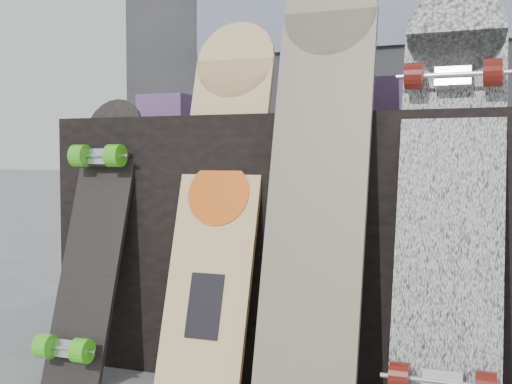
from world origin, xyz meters
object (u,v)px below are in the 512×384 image
at_px(skateboard_dark, 93,233).
at_px(longboard_cascadia, 450,191).
at_px(longboard_celtic, 319,168).
at_px(longboard_geisha, 220,189).
at_px(vendor_table, 321,241).

bearing_deg(skateboard_dark, longboard_cascadia, 1.63).
bearing_deg(longboard_celtic, skateboard_dark, -179.08).
height_order(longboard_celtic, skateboard_dark, longboard_celtic).
height_order(longboard_celtic, longboard_cascadia, longboard_celtic).
bearing_deg(longboard_cascadia, longboard_celtic, -176.90).
height_order(longboard_geisha, longboard_cascadia, longboard_cascadia).
bearing_deg(longboard_cascadia, longboard_geisha, 175.80).
distance_m(vendor_table, skateboard_dark, 0.73).
xyz_separation_m(longboard_geisha, skateboard_dark, (-0.39, -0.08, -0.14)).
relative_size(vendor_table, longboard_cascadia, 1.41).
bearing_deg(skateboard_dark, vendor_table, 31.82).
bearing_deg(longboard_geisha, vendor_table, 53.42).
height_order(vendor_table, skateboard_dark, skateboard_dark).
distance_m(longboard_geisha, longboard_cascadia, 0.66).
relative_size(longboard_cascadia, skateboard_dark, 1.31).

